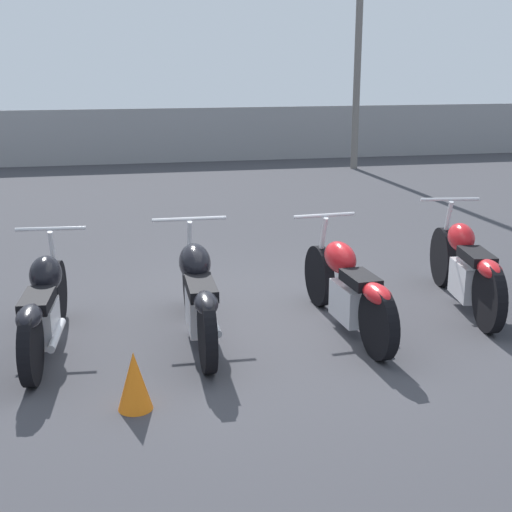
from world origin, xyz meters
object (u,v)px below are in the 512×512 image
at_px(motorcycle_slot_1, 44,307).
at_px(motorcycle_slot_3, 348,288).
at_px(motorcycle_slot_2, 198,293).
at_px(traffic_cone_far, 134,381).
at_px(motorcycle_slot_4, 466,267).

relative_size(motorcycle_slot_1, motorcycle_slot_3, 0.97).
height_order(motorcycle_slot_2, traffic_cone_far, motorcycle_slot_2).
height_order(motorcycle_slot_1, motorcycle_slot_2, motorcycle_slot_2).
xyz_separation_m(motorcycle_slot_3, motorcycle_slot_4, (1.40, 0.37, 0.01)).
height_order(motorcycle_slot_1, traffic_cone_far, motorcycle_slot_1).
bearing_deg(motorcycle_slot_1, motorcycle_slot_3, 3.71).
distance_m(motorcycle_slot_2, motorcycle_slot_4, 2.84).
xyz_separation_m(motorcycle_slot_2, motorcycle_slot_4, (2.82, 0.31, -0.02)).
bearing_deg(traffic_cone_far, motorcycle_slot_4, 24.27).
bearing_deg(motorcycle_slot_2, traffic_cone_far, -115.76).
distance_m(motorcycle_slot_1, traffic_cone_far, 1.46).
height_order(motorcycle_slot_3, motorcycle_slot_4, motorcycle_slot_4).
bearing_deg(motorcycle_slot_3, motorcycle_slot_2, 173.91).
bearing_deg(motorcycle_slot_2, motorcycle_slot_4, 7.39).
height_order(motorcycle_slot_1, motorcycle_slot_3, motorcycle_slot_3).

